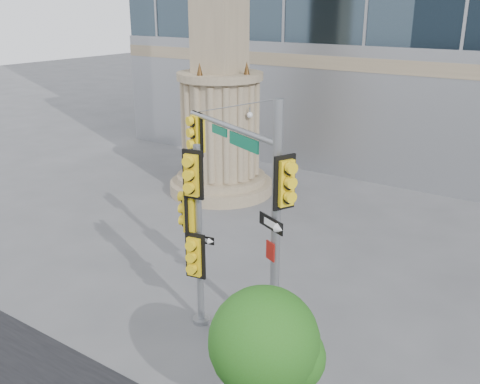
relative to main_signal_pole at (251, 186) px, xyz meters
The scene contains 5 objects.
ground 3.94m from the main_signal_pole, 108.17° to the right, with size 120.00×120.00×0.00m, color #545456.
monument 10.11m from the main_signal_pole, 130.78° to the left, with size 4.40×4.40×16.60m.
main_signal_pole is the anchor object (origin of this frame).
secondary_signal_pole 1.62m from the main_signal_pole, 135.10° to the right, with size 0.85×0.62×4.67m.
street_tree 4.39m from the main_signal_pole, 52.64° to the right, with size 2.01×1.96×3.13m.
Camera 1 is at (7.08, -8.53, 7.70)m, focal length 40.00 mm.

